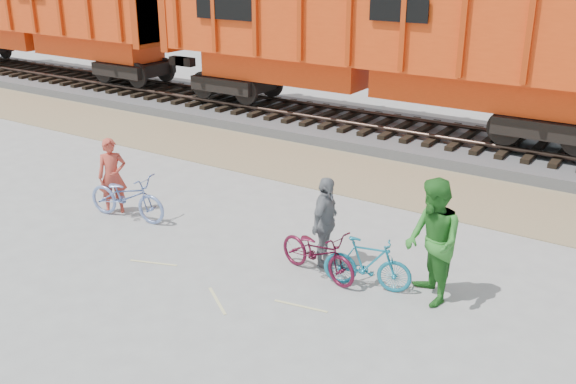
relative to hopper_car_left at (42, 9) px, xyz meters
The scene contains 12 objects.
ground 19.13m from the hopper_car_left, 28.44° to the right, with size 120.00×120.00×0.00m, color #9E9E99.
gravel_strip 17.24m from the hopper_car_left, 11.89° to the right, with size 120.00×3.00×0.02m, color tan.
ballast_bed 16.86m from the hopper_car_left, ahead, with size 120.00×4.00×0.30m, color slate.
track 16.81m from the hopper_car_left, ahead, with size 120.00×2.60×0.24m.
hopper_car_left is the anchor object (origin of this frame).
hopper_car_center 15.00m from the hopper_car_left, ahead, with size 14.00×3.13×4.65m.
bicycle_blue 16.38m from the hopper_car_left, 32.07° to the right, with size 0.65×1.86×0.98m, color #7289C4.
bicycle_teal 21.15m from the hopper_car_left, 23.87° to the right, with size 0.42×1.48×0.89m, color #18748E.
bicycle_maroon 20.37m from the hopper_car_left, 25.08° to the right, with size 0.58×1.67×0.88m, color #500E24.
person_solo 15.87m from the hopper_car_left, 32.73° to the right, with size 0.59×0.39×1.62m, color #B93F30.
person_man 21.93m from the hopper_car_left, 22.33° to the right, with size 0.99×0.77×2.03m, color #2C7827.
person_woman 20.06m from the hopper_car_left, 24.16° to the right, with size 0.96×0.40×1.64m, color gray.
Camera 1 is at (6.69, -8.04, 5.26)m, focal length 40.00 mm.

